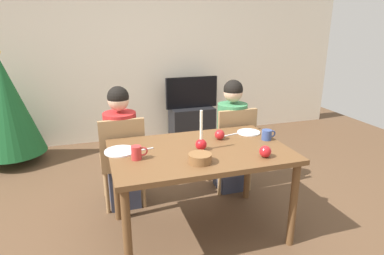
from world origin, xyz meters
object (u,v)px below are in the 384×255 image
Objects in this scene: person_left_child at (122,150)px; christmas_tree at (6,106)px; chair_right at (232,144)px; person_right_child at (231,138)px; plate_right at (249,132)px; bowl_walnuts at (200,158)px; tv at (192,92)px; dining_table at (200,159)px; candle_centerpiece at (201,142)px; apple_near_candle at (220,135)px; mug_right at (267,135)px; mug_left at (137,153)px; chair_left at (122,157)px; plate_left at (120,151)px; apple_by_left_plate at (265,151)px; tv_stand at (192,123)px.

christmas_tree is at bearing 130.21° from person_left_child.
chair_right is 0.07m from person_right_child.
bowl_walnuts reaches higher than plate_right.
dining_table is at bearing -106.01° from tv.
tv is 2.44× the size of candle_centerpiece.
tv is 2.18m from apple_near_candle.
chair_right is 0.64m from mug_right.
mug_left is (-0.50, -0.05, 0.13)m from dining_table.
plate_right is at bearing -18.11° from chair_left.
christmas_tree reaches higher than mug_left.
plate_left is 1.23m from mug_right.
dining_table is 0.64m from mug_right.
bowl_walnuts is (0.47, -0.89, 0.21)m from person_left_child.
christmas_tree is at bearing 120.74° from mug_left.
christmas_tree is 15.96× the size of apple_by_left_plate.
chair_right is 5.32× the size of bowl_walnuts.
mug_right is (1.17, -0.60, 0.22)m from person_left_child.
christmas_tree reaches higher than mug_right.
person_left_child reaches higher than chair_right.
person_left_child is 0.73m from mug_left.
mug_left is (1.26, -2.12, 0.06)m from christmas_tree.
plate_left is 1.11m from apple_by_left_plate.
mug_right is at bearing -27.08° from person_left_child.
chair_right is 1.41× the size of tv_stand.
candle_centerpiece is at bearing -154.38° from plate_right.
person_left_child is at bearing -49.79° from christmas_tree.
person_right_child is 4.75× the size of plate_left.
bowl_walnuts is (-0.74, -2.55, 0.54)m from tv_stand.
apple_by_left_plate reaches higher than mug_right.
candle_centerpiece is (0.56, -0.62, 0.30)m from chair_left.
bowl_walnuts is (-0.65, -0.85, 0.27)m from chair_right.
bowl_walnuts is (-0.63, -0.49, 0.03)m from plate_right.
chair_left is 1.33m from mug_right.
chair_right is (0.57, 0.61, -0.15)m from dining_table.
chair_left reaches higher than bowl_walnuts.
person_right_child is 1.83× the size of tv_stand.
bowl_walnuts is at bearing -127.19° from chair_right.
person_right_child is 9.54× the size of mug_left.
tv_stand is 2.12m from plate_right.
person_right_child is at bearing 1.66° from chair_left.
person_right_child is 1.67m from tv.
apple_near_candle is (0.23, 0.18, -0.02)m from candle_centerpiece.
dining_table is at bearing -176.36° from mug_right.
apple_near_candle is at bearing 52.35° from bowl_walnuts.
apple_by_left_plate is (0.97, -0.90, 0.28)m from chair_left.
person_left_child is 6.92× the size of bowl_walnuts.
mug_left is 0.47m from bowl_walnuts.
bowl_walnuts is at bearing 174.14° from apple_by_left_plate.
mug_right reaches higher than plate_right.
chair_right reaches higher than bowl_walnuts.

